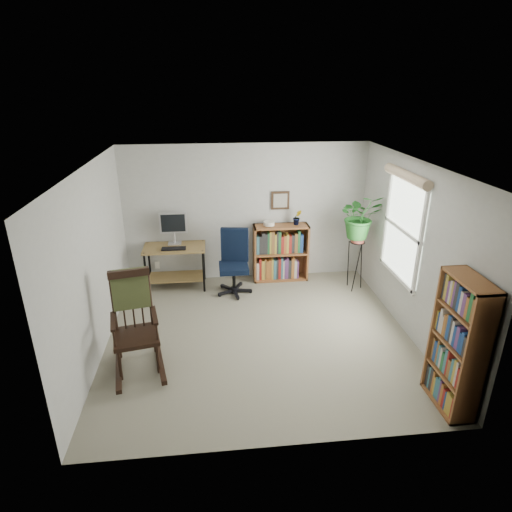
{
  "coord_description": "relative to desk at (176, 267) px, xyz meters",
  "views": [
    {
      "loc": [
        -0.61,
        -5.14,
        3.34
      ],
      "look_at": [
        0.0,
        0.4,
        1.05
      ],
      "focal_mm": 30.0,
      "sensor_mm": 36.0,
      "label": 1
    }
  ],
  "objects": [
    {
      "name": "rocking_chair",
      "position": [
        -0.33,
        -2.28,
        0.27
      ],
      "size": [
        0.86,
        1.21,
        1.28
      ],
      "primitive_type": null,
      "rotation": [
        0.0,
        0.0,
        0.2
      ],
      "color": "black",
      "rests_on": "floor"
    },
    {
      "name": "spider_plant",
      "position": [
        3.05,
        -0.4,
        1.29
      ],
      "size": [
        1.69,
        1.88,
        1.46
      ],
      "primitive_type": "imported",
      "color": "#266D27",
      "rests_on": "plant_stand"
    },
    {
      "name": "keyboard",
      "position": [
        0.0,
        -0.12,
        0.39
      ],
      "size": [
        0.4,
        0.15,
        0.02
      ],
      "primitive_type": "cube",
      "color": "black",
      "rests_on": "desk"
    },
    {
      "name": "window",
      "position": [
        3.31,
        -1.4,
        1.03
      ],
      "size": [
        0.12,
        1.2,
        1.5
      ],
      "primitive_type": null,
      "color": "white",
      "rests_on": "wall_right"
    },
    {
      "name": "plant_stand",
      "position": [
        3.05,
        -0.4,
        0.13
      ],
      "size": [
        0.32,
        0.32,
        1.0
      ],
      "primitive_type": null,
      "rotation": [
        0.0,
        0.0,
        -0.18
      ],
      "color": "black",
      "rests_on": "floor"
    },
    {
      "name": "office_chair",
      "position": [
        0.98,
        -0.34,
        0.18
      ],
      "size": [
        0.69,
        0.69,
        1.1
      ],
      "primitive_type": null,
      "rotation": [
        0.0,
        0.0,
        -0.17
      ],
      "color": "black",
      "rests_on": "floor"
    },
    {
      "name": "tall_bookshelf",
      "position": [
        3.17,
        -3.3,
        0.4
      ],
      "size": [
        0.29,
        0.67,
        1.54
      ],
      "primitive_type": null,
      "color": "brown",
      "rests_on": "floor"
    },
    {
      "name": "wall_back",
      "position": [
        1.25,
        0.3,
        0.83
      ],
      "size": [
        4.2,
        0.0,
        2.4
      ],
      "primitive_type": "cube",
      "color": "#B2B2AD",
      "rests_on": "ground"
    },
    {
      "name": "framed_picture",
      "position": [
        1.84,
        0.27,
        1.05
      ],
      "size": [
        0.32,
        0.04,
        0.32
      ],
      "primitive_type": null,
      "color": "black",
      "rests_on": "wall_back"
    },
    {
      "name": "floor",
      "position": [
        1.25,
        -1.7,
        -0.37
      ],
      "size": [
        4.2,
        4.0,
        0.0
      ],
      "primitive_type": "cube",
      "color": "gray",
      "rests_on": "ground"
    },
    {
      "name": "low_bookshelf",
      "position": [
        1.84,
        0.12,
        0.14
      ],
      "size": [
        0.97,
        0.32,
        1.02
      ],
      "primitive_type": null,
      "color": "brown",
      "rests_on": "floor"
    },
    {
      "name": "desk",
      "position": [
        0.0,
        0.0,
        0.0
      ],
      "size": [
        1.04,
        0.57,
        0.75
      ],
      "primitive_type": null,
      "color": "olive",
      "rests_on": "floor"
    },
    {
      "name": "wall_front",
      "position": [
        1.25,
        -3.7,
        0.83
      ],
      "size": [
        4.2,
        0.0,
        2.4
      ],
      "primitive_type": "cube",
      "color": "#B2B2AD",
      "rests_on": "ground"
    },
    {
      "name": "wall_left",
      "position": [
        -0.85,
        -1.7,
        0.83
      ],
      "size": [
        0.0,
        4.0,
        2.4
      ],
      "primitive_type": "cube",
      "color": "#B2B2AD",
      "rests_on": "ground"
    },
    {
      "name": "wall_right",
      "position": [
        3.35,
        -1.7,
        0.83
      ],
      "size": [
        0.0,
        4.0,
        2.4
      ],
      "primitive_type": "cube",
      "color": "#B2B2AD",
      "rests_on": "ground"
    },
    {
      "name": "ceiling",
      "position": [
        1.25,
        -1.7,
        2.03
      ],
      "size": [
        4.2,
        4.0,
        0.0
      ],
      "primitive_type": "cube",
      "color": "white",
      "rests_on": "ground"
    },
    {
      "name": "monitor",
      "position": [
        0.0,
        0.14,
        0.65
      ],
      "size": [
        0.46,
        0.16,
        0.56
      ],
      "primitive_type": null,
      "color": "silver",
      "rests_on": "desk"
    },
    {
      "name": "potted_plant_small",
      "position": [
        2.12,
        0.13,
        0.7
      ],
      "size": [
        0.13,
        0.24,
        0.11
      ],
      "primitive_type": "imported",
      "color": "#266D27",
      "rests_on": "low_bookshelf"
    }
  ]
}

